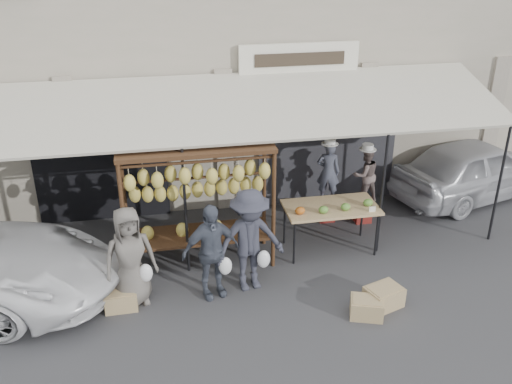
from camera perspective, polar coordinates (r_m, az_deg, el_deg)
ground_plane at (r=9.39m, az=0.09°, el=-10.96°), size 90.00×90.00×0.00m
shophouse at (r=14.13m, az=-5.17°, el=17.47°), size 24.00×6.15×7.30m
awning at (r=10.26m, az=-2.30°, el=8.41°), size 10.00×2.35×2.92m
banana_rack at (r=9.67m, az=-5.89°, el=0.87°), size 2.60×0.90×2.24m
produce_table at (r=10.42m, az=7.55°, el=-1.65°), size 1.70×0.90×1.04m
vendor_left at (r=11.42m, az=7.23°, el=2.01°), size 0.53×0.42×1.26m
vendor_right at (r=11.51m, az=10.88°, el=1.70°), size 0.62×0.53×1.14m
customer_left at (r=9.15m, az=-12.50°, el=-6.36°), size 0.93×0.72×1.68m
customer_mid at (r=9.15m, az=-4.55°, el=-5.93°), size 1.03×0.63×1.64m
customer_right at (r=9.26m, az=-0.63°, el=-4.88°), size 1.26×0.86×1.79m
stool_left at (r=11.78m, az=7.00°, el=-1.79°), size 0.36×0.36×0.45m
stool_right at (r=11.85m, az=10.57°, el=-1.84°), size 0.40×0.40×0.46m
crate_near_a at (r=9.18m, az=11.01°, el=-11.29°), size 0.60×0.52×0.30m
crate_near_b at (r=9.44m, az=12.64°, el=-10.19°), size 0.66×0.58×0.33m
crate_far at (r=9.43m, az=-13.34°, el=-10.40°), size 0.51×0.39×0.30m
sedan at (r=13.43m, az=21.17°, el=2.21°), size 4.21×2.61×1.34m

